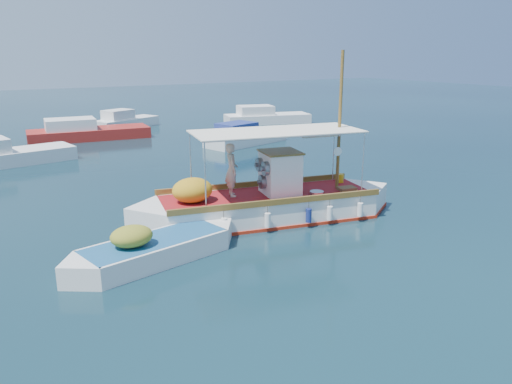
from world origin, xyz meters
TOP-DOWN VIEW (x-y plane):
  - ground at (0.00, 0.00)m, footprint 160.00×160.00m
  - fishing_caique at (-0.23, 0.54)m, footprint 10.60×4.53m
  - dinghy at (-5.38, -1.09)m, footprint 6.10×2.61m
  - bg_boat_n at (-1.85, 23.03)m, footprint 8.86×3.68m
  - bg_boat_ne at (7.21, 15.12)m, footprint 6.64×3.86m
  - bg_boat_e at (14.31, 23.60)m, footprint 8.08×4.48m
  - bg_boat_far_n at (2.42, 27.29)m, footprint 6.07×4.12m

SIDE VIEW (x-z plane):
  - ground at x=0.00m, z-range 0.00..0.00m
  - dinghy at x=-5.38m, z-range -0.44..1.08m
  - bg_boat_n at x=-1.85m, z-range -0.41..1.39m
  - bg_boat_e at x=14.31m, z-range -0.41..1.39m
  - bg_boat_ne at x=7.21m, z-range -0.41..1.39m
  - bg_boat_far_n at x=2.42m, z-range -0.41..1.39m
  - fishing_caique at x=-0.23m, z-range -2.72..3.89m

